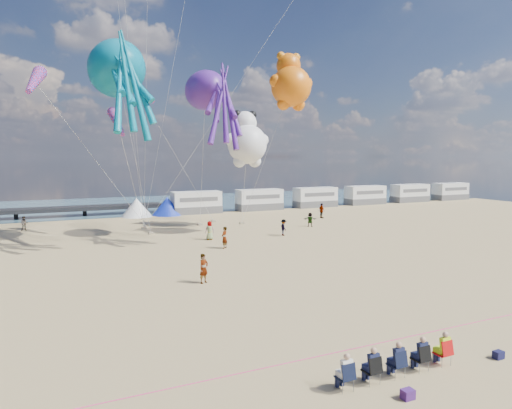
% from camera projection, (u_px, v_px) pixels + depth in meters
% --- Properties ---
extents(ground, '(120.00, 120.00, 0.00)m').
position_uv_depth(ground, '(320.00, 307.00, 23.51)').
color(ground, tan).
rests_on(ground, ground).
extents(water, '(120.00, 120.00, 0.00)m').
position_uv_depth(water, '(132.00, 205.00, 73.10)').
color(water, '#3B6070').
rests_on(water, ground).
extents(motorhome_0, '(6.60, 2.50, 3.00)m').
position_uv_depth(motorhome_0, '(196.00, 202.00, 61.94)').
color(motorhome_0, silver).
rests_on(motorhome_0, ground).
extents(motorhome_1, '(6.60, 2.50, 3.00)m').
position_uv_depth(motorhome_1, '(259.00, 200.00, 65.92)').
color(motorhome_1, silver).
rests_on(motorhome_1, ground).
extents(motorhome_2, '(6.60, 2.50, 3.00)m').
position_uv_depth(motorhome_2, '(315.00, 197.00, 69.91)').
color(motorhome_2, silver).
rests_on(motorhome_2, ground).
extents(motorhome_3, '(6.60, 2.50, 3.00)m').
position_uv_depth(motorhome_3, '(365.00, 195.00, 73.89)').
color(motorhome_3, silver).
rests_on(motorhome_3, ground).
extents(motorhome_4, '(6.60, 2.50, 3.00)m').
position_uv_depth(motorhome_4, '(410.00, 193.00, 77.88)').
color(motorhome_4, silver).
rests_on(motorhome_4, ground).
extents(motorhome_5, '(6.60, 2.50, 3.00)m').
position_uv_depth(motorhome_5, '(450.00, 191.00, 81.86)').
color(motorhome_5, silver).
rests_on(motorhome_5, ground).
extents(tent_white, '(4.00, 4.00, 2.40)m').
position_uv_depth(tent_white, '(137.00, 207.00, 58.62)').
color(tent_white, white).
rests_on(tent_white, ground).
extents(tent_blue, '(4.00, 4.00, 2.40)m').
position_uv_depth(tent_blue, '(167.00, 206.00, 60.29)').
color(tent_blue, '#1933CC').
rests_on(tent_blue, ground).
extents(spectator_row, '(6.10, 0.90, 1.30)m').
position_uv_depth(spectator_row, '(396.00, 359.00, 15.97)').
color(spectator_row, black).
rests_on(spectator_row, ground).
extents(cooler_purple, '(0.40, 0.30, 0.32)m').
position_uv_depth(cooler_purple, '(408.00, 394.00, 14.53)').
color(cooler_purple, '#421B68').
rests_on(cooler_purple, ground).
extents(cooler_navy, '(0.38, 0.28, 0.30)m').
position_uv_depth(cooler_navy, '(498.00, 355.00, 17.44)').
color(cooler_navy, '#12133B').
rests_on(cooler_navy, ground).
extents(rope_line, '(34.00, 0.03, 0.03)m').
position_uv_depth(rope_line, '(386.00, 342.00, 19.00)').
color(rope_line, '#F2338C').
rests_on(rope_line, ground).
extents(standing_person, '(0.79, 0.68, 1.82)m').
position_uv_depth(standing_person, '(204.00, 268.00, 27.81)').
color(standing_person, tan).
rests_on(standing_person, ground).
extents(beachgoer_0, '(0.68, 0.48, 1.74)m').
position_uv_depth(beachgoer_0, '(210.00, 230.00, 42.36)').
color(beachgoer_0, '#7F6659').
rests_on(beachgoer_0, ground).
extents(beachgoer_2, '(0.70, 0.85, 1.60)m').
position_uv_depth(beachgoer_2, '(284.00, 228.00, 44.59)').
color(beachgoer_2, '#7F6659').
rests_on(beachgoer_2, ground).
extents(beachgoer_3, '(0.76, 1.24, 1.87)m').
position_uv_depth(beachgoer_3, '(322.00, 211.00, 57.25)').
color(beachgoer_3, '#7F6659').
rests_on(beachgoer_3, ground).
extents(beachgoer_4, '(0.99, 0.79, 1.57)m').
position_uv_depth(beachgoer_4, '(310.00, 220.00, 50.33)').
color(beachgoer_4, '#7F6659').
rests_on(beachgoer_4, ground).
extents(beachgoer_5, '(1.63, 1.56, 1.85)m').
position_uv_depth(beachgoer_5, '(224.00, 238.00, 38.32)').
color(beachgoer_5, '#7F6659').
rests_on(beachgoer_5, ground).
extents(beachgoer_7, '(0.76, 0.51, 1.51)m').
position_uv_depth(beachgoer_7, '(24.00, 223.00, 47.58)').
color(beachgoer_7, '#7F6659').
rests_on(beachgoer_7, ground).
extents(sandbag_a, '(0.50, 0.35, 0.22)m').
position_uv_depth(sandbag_a, '(151.00, 233.00, 45.49)').
color(sandbag_a, gray).
rests_on(sandbag_a, ground).
extents(sandbag_b, '(0.50, 0.35, 0.22)m').
position_uv_depth(sandbag_b, '(200.00, 224.00, 51.26)').
color(sandbag_b, gray).
rests_on(sandbag_b, ground).
extents(sandbag_c, '(0.50, 0.35, 0.22)m').
position_uv_depth(sandbag_c, '(242.00, 223.00, 52.31)').
color(sandbag_c, gray).
rests_on(sandbag_c, ground).
extents(sandbag_d, '(0.50, 0.35, 0.22)m').
position_uv_depth(sandbag_d, '(213.00, 221.00, 53.69)').
color(sandbag_d, gray).
rests_on(sandbag_d, ground).
extents(sandbag_e, '(0.50, 0.35, 0.22)m').
position_uv_depth(sandbag_e, '(144.00, 228.00, 48.90)').
color(sandbag_e, gray).
rests_on(sandbag_e, ground).
extents(kite_octopus_teal, '(8.12, 11.02, 11.57)m').
position_uv_depth(kite_octopus_teal, '(116.00, 69.00, 40.91)').
color(kite_octopus_teal, '#056F89').
extents(kite_octopus_purple, '(4.97, 9.14, 9.93)m').
position_uv_depth(kite_octopus_purple, '(205.00, 90.00, 42.87)').
color(kite_octopus_purple, '#4D1E85').
extents(kite_panda, '(5.85, 5.67, 6.71)m').
position_uv_depth(kite_panda, '(247.00, 144.00, 45.29)').
color(kite_panda, white).
extents(kite_teddy_orange, '(6.46, 6.26, 7.34)m').
position_uv_depth(kite_teddy_orange, '(291.00, 87.00, 48.50)').
color(kite_teddy_orange, orange).
extents(windsock_left, '(1.93, 7.11, 7.03)m').
position_uv_depth(windsock_left, '(35.00, 81.00, 34.12)').
color(windsock_left, red).
extents(windsock_mid, '(2.74, 5.28, 5.26)m').
position_uv_depth(windsock_mid, '(139.00, 92.00, 44.12)').
color(windsock_mid, red).
extents(windsock_right, '(1.13, 4.69, 4.65)m').
position_uv_depth(windsock_right, '(117.00, 123.00, 38.30)').
color(windsock_right, red).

